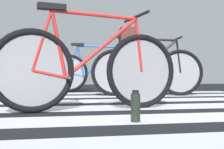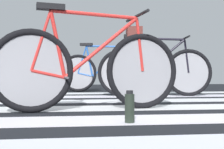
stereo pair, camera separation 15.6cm
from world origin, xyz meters
TOP-DOWN VIEW (x-y plane):
  - ground at (0.00, 0.00)m, footprint 18.00×14.00m
  - crosswalk_markings at (-0.04, 0.27)m, footprint 5.47×4.26m
  - bicycle_1_of_3 at (-0.40, -0.28)m, footprint 1.72×0.55m
  - bicycle_2_of_3 at (0.66, 1.38)m, footprint 1.73×0.52m
  - cyclist_2_of_3 at (0.35, 1.41)m, footprint 0.35×0.43m
  - bicycle_3_of_3 at (0.01, 2.61)m, footprint 1.72×0.55m
  - water_bottle at (-0.17, -0.99)m, footprint 0.06×0.06m

SIDE VIEW (x-z plane):
  - ground at x=0.00m, z-range 0.00..0.02m
  - crosswalk_markings at x=-0.04m, z-range 0.02..0.02m
  - water_bottle at x=-0.17m, z-range 0.01..0.23m
  - bicycle_1_of_3 at x=-0.40m, z-range -0.06..0.87m
  - bicycle_2_of_3 at x=0.66m, z-range -0.06..0.87m
  - bicycle_3_of_3 at x=0.01m, z-range -0.06..0.87m
  - cyclist_2_of_3 at x=0.35m, z-range 0.17..1.20m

